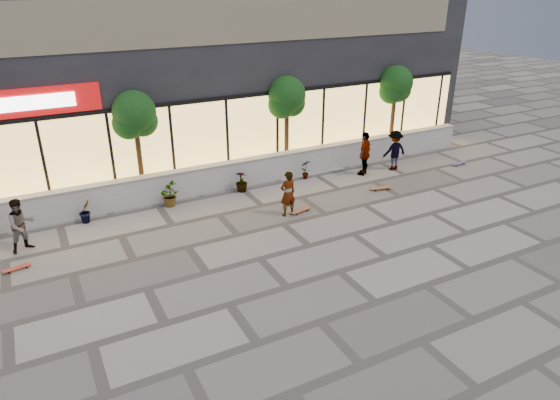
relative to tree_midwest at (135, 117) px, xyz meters
name	(u,v)px	position (x,y,z in m)	size (l,w,h in m)	color
ground	(339,272)	(3.50, -7.70, -2.99)	(80.00, 80.00, 0.00)	#A99E92
planter_wall	(238,173)	(3.50, -0.70, -2.46)	(22.00, 0.42, 1.04)	silver
retail_building	(186,56)	(3.50, 4.79, 1.26)	(24.00, 9.17, 8.50)	#232328
shrub_b	(85,211)	(-2.20, -1.25, -2.58)	(0.45, 0.36, 0.81)	#133C13
shrub_c	(169,195)	(0.60, -1.25, -2.58)	(0.73, 0.63, 0.81)	#133C13
shrub_d	(241,181)	(3.40, -1.25, -2.58)	(0.45, 0.45, 0.81)	#133C13
shrub_e	(306,169)	(6.20, -1.25, -2.58)	(0.43, 0.29, 0.81)	#133C13
tree_midwest	(135,117)	(0.00, 0.00, 0.00)	(1.60, 1.50, 3.92)	#4E2E1C
tree_mideast	(287,99)	(6.00, 0.00, 0.00)	(1.60, 1.50, 3.92)	#4E2E1C
tree_east	(395,87)	(11.50, 0.00, 0.00)	(1.60, 1.50, 3.92)	#4E2E1C
skater_center	(288,194)	(3.95, -3.89, -2.19)	(0.58, 0.38, 1.59)	silver
skater_left	(21,225)	(-4.06, -2.35, -2.17)	(0.79, 0.62, 1.63)	tan
skater_right_near	(365,153)	(8.56, -1.94, -2.09)	(1.05, 0.44, 1.80)	white
skater_right_far	(394,150)	(10.00, -2.05, -2.14)	(1.09, 0.62, 1.68)	maroon
skateboard_center	(301,210)	(4.45, -3.92, -2.90)	(0.87, 0.40, 0.10)	#984F31
skateboard_left	(17,268)	(-4.37, -3.49, -2.91)	(0.74, 0.30, 0.09)	red
skateboard_right_near	(381,188)	(8.16, -3.60, -2.90)	(0.88, 0.39, 0.10)	#9C6133
skateboard_right_far	(459,163)	(12.89, -2.96, -2.91)	(0.80, 0.25, 0.10)	#614885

